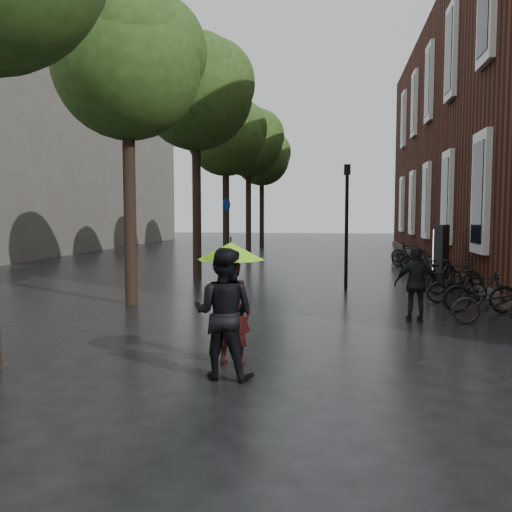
% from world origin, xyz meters
% --- Properties ---
extents(ground, '(120.00, 120.00, 0.00)m').
position_xyz_m(ground, '(0.00, 0.00, 0.00)').
color(ground, black).
extents(street_trees, '(4.33, 34.03, 8.91)m').
position_xyz_m(street_trees, '(-3.99, 15.91, 6.34)').
color(street_trees, black).
rests_on(street_trees, ground).
extents(person_burgundy, '(0.66, 0.47, 1.70)m').
position_xyz_m(person_burgundy, '(-0.40, 1.85, 0.85)').
color(person_burgundy, black).
rests_on(person_burgundy, ground).
extents(person_black, '(1.00, 0.82, 1.90)m').
position_xyz_m(person_black, '(-0.39, 1.16, 0.95)').
color(person_black, black).
rests_on(person_black, ground).
extents(lime_umbrella, '(1.03, 1.03, 1.52)m').
position_xyz_m(lime_umbrella, '(-0.35, 1.51, 1.83)').
color(lime_umbrella, black).
rests_on(lime_umbrella, ground).
extents(pedestrian_walking, '(0.98, 0.43, 1.66)m').
position_xyz_m(pedestrian_walking, '(2.98, 5.84, 0.83)').
color(pedestrian_walking, black).
rests_on(pedestrian_walking, ground).
extents(parked_bicycles, '(2.01, 15.55, 1.04)m').
position_xyz_m(parked_bicycles, '(4.60, 12.60, 0.47)').
color(parked_bicycles, black).
rests_on(parked_bicycles, ground).
extents(ad_lightbox, '(0.31, 1.34, 2.01)m').
position_xyz_m(ad_lightbox, '(4.63, 12.11, 1.01)').
color(ad_lightbox, black).
rests_on(ad_lightbox, ground).
extents(lamp_post, '(0.20, 0.20, 3.91)m').
position_xyz_m(lamp_post, '(1.51, 10.78, 2.37)').
color(lamp_post, black).
rests_on(lamp_post, ground).
extents(cycle_sign, '(0.16, 0.56, 3.06)m').
position_xyz_m(cycle_sign, '(-3.70, 17.17, 2.02)').
color(cycle_sign, '#262628').
rests_on(cycle_sign, ground).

